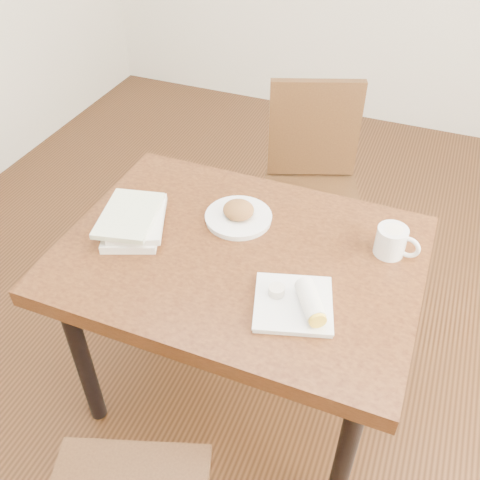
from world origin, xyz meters
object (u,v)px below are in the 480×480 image
at_px(table, 240,271).
at_px(chair_far, 312,177).
at_px(plate_scone, 239,215).
at_px(plate_burrito, 298,303).
at_px(book_stack, 134,221).
at_px(coffee_mug, 392,241).

relative_size(table, chair_far, 1.20).
xyz_separation_m(table, plate_scone, (-0.07, 0.15, 0.11)).
height_order(table, chair_far, chair_far).
xyz_separation_m(table, chair_far, (0.03, 0.79, -0.12)).
bearing_deg(table, chair_far, 87.66).
bearing_deg(plate_burrito, book_stack, 167.18).
height_order(coffee_mug, book_stack, coffee_mug).
bearing_deg(coffee_mug, chair_far, 123.77).
bearing_deg(table, plate_scone, 113.58).
distance_m(table, plate_scone, 0.20).
height_order(table, book_stack, book_stack).
height_order(plate_scone, coffee_mug, coffee_mug).
bearing_deg(book_stack, plate_burrito, -12.82).
distance_m(plate_burrito, book_stack, 0.63).
relative_size(chair_far, plate_burrito, 3.45).
bearing_deg(table, book_stack, -176.52).
height_order(table, coffee_mug, coffee_mug).
bearing_deg(plate_scone, plate_burrito, -45.37).
bearing_deg(plate_burrito, table, 146.20).
bearing_deg(plate_scone, coffee_mug, 2.51).
height_order(chair_far, book_stack, chair_far).
bearing_deg(coffee_mug, plate_burrito, -121.18).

